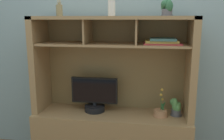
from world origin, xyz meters
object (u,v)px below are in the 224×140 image
(media_console, at_px, (112,122))
(potted_fern, at_px, (176,107))
(diffuser_bottle, at_px, (59,10))
(potted_orchid, at_px, (161,112))
(tv_monitor, at_px, (95,97))
(potted_succulent, at_px, (167,8))
(magazine_stack_left, at_px, (162,41))
(ceramic_vase, at_px, (112,6))

(media_console, xyz_separation_m, potted_fern, (0.61, 0.01, 0.18))
(media_console, bearing_deg, potted_fern, 1.25)
(diffuser_bottle, bearing_deg, media_console, 3.75)
(potted_orchid, bearing_deg, tv_monitor, 177.46)
(media_console, bearing_deg, potted_orchid, -3.61)
(potted_succulent, bearing_deg, potted_fern, -3.97)
(potted_succulent, bearing_deg, media_console, -177.41)
(diffuser_bottle, height_order, potted_succulent, diffuser_bottle)
(tv_monitor, bearing_deg, potted_fern, 1.05)
(media_console, xyz_separation_m, potted_succulent, (0.48, 0.02, 1.09))
(media_console, relative_size, magazine_stack_left, 4.51)
(potted_orchid, bearing_deg, potted_fern, 16.60)
(potted_fern, relative_size, ceramic_vase, 1.01)
(potted_fern, bearing_deg, media_console, -178.75)
(tv_monitor, relative_size, diffuser_bottle, 1.63)
(magazine_stack_left, bearing_deg, potted_succulent, 46.21)
(tv_monitor, height_order, diffuser_bottle, diffuser_bottle)
(media_console, relative_size, potted_orchid, 5.45)
(media_console, bearing_deg, magazine_stack_left, -1.42)
(tv_monitor, bearing_deg, diffuser_bottle, -174.34)
(potted_fern, bearing_deg, diffuser_bottle, -177.64)
(potted_orchid, relative_size, ceramic_vase, 1.59)
(media_console, xyz_separation_m, potted_orchid, (0.46, -0.03, 0.14))
(magazine_stack_left, height_order, ceramic_vase, ceramic_vase)
(potted_orchid, bearing_deg, magazine_stack_left, 126.07)
(media_console, height_order, tv_monitor, media_console)
(potted_orchid, xyz_separation_m, magazine_stack_left, (-0.01, 0.02, 0.66))
(magazine_stack_left, xyz_separation_m, diffuser_bottle, (-0.93, -0.02, 0.28))
(potted_orchid, xyz_separation_m, potted_succulent, (0.02, 0.05, 0.95))
(diffuser_bottle, distance_m, ceramic_vase, 0.48)
(diffuser_bottle, bearing_deg, potted_orchid, 0.14)
(potted_orchid, distance_m, magazine_stack_left, 0.66)
(potted_orchid, xyz_separation_m, diffuser_bottle, (-0.95, -0.00, 0.93))
(potted_fern, bearing_deg, ceramic_vase, -176.46)
(media_console, distance_m, potted_succulent, 1.19)
(media_console, distance_m, diffuser_bottle, 1.18)
(tv_monitor, height_order, ceramic_vase, ceramic_vase)
(media_console, height_order, ceramic_vase, ceramic_vase)
(tv_monitor, bearing_deg, ceramic_vase, -7.65)
(media_console, height_order, magazine_stack_left, media_console)
(potted_succulent, relative_size, ceramic_vase, 0.87)
(tv_monitor, distance_m, diffuser_bottle, 0.88)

